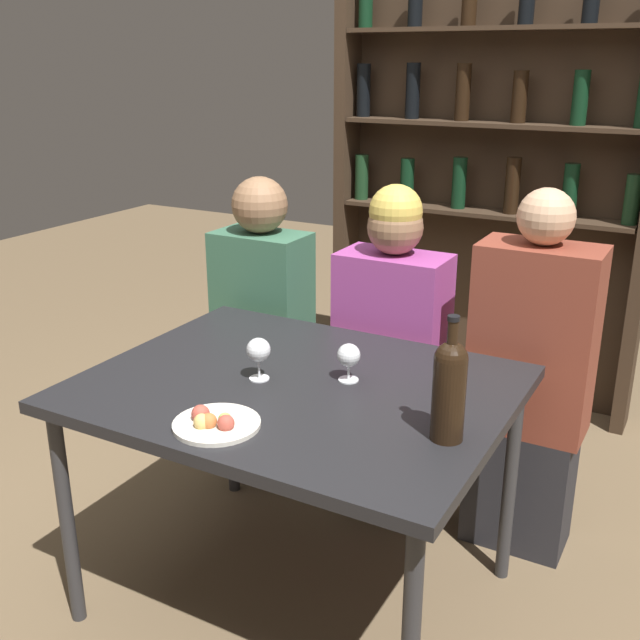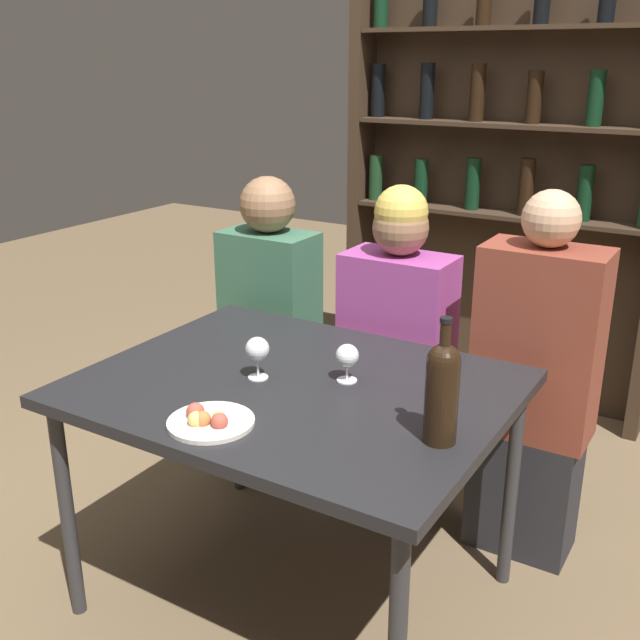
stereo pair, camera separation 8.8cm
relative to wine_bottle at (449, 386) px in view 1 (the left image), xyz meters
The scene contains 10 objects.
ground_plane 1.03m from the wine_bottle, 167.72° to the left, with size 10.00×10.00×0.00m, color brown.
dining_table 0.55m from the wine_bottle, 167.72° to the left, with size 1.21×0.96×0.75m.
wine_rack_wall 1.98m from the wine_bottle, 104.69° to the left, with size 1.52×0.21×2.02m.
wine_bottle is the anchor object (origin of this frame).
wine_glass_0 0.43m from the wine_bottle, 152.08° to the left, with size 0.07×0.07×0.11m.
wine_glass_1 0.62m from the wine_bottle, behind, with size 0.07×0.07×0.13m.
food_plate_0 0.60m from the wine_bottle, 156.97° to the right, with size 0.23×0.23×0.05m.
seated_person_left 1.32m from the wine_bottle, 144.02° to the left, with size 0.36×0.22×1.23m.
seated_person_center 0.94m from the wine_bottle, 122.37° to the left, with size 0.39×0.22×1.24m.
seated_person_right 0.81m from the wine_bottle, 87.69° to the left, with size 0.39×0.22×1.27m.
Camera 1 is at (1.02, -1.71, 1.65)m, focal length 42.00 mm.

